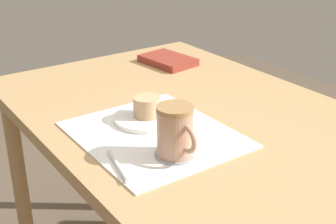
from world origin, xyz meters
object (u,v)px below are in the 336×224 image
pastry (147,107)px  small_book (168,60)px  pastry_plate (147,118)px  dining_table (210,151)px  coffee_mug (176,131)px

pastry → small_book: bearing=138.7°
pastry_plate → small_book: size_ratio=0.93×
dining_table → pastry_plate: 0.18m
pastry_plate → coffee_mug: size_ratio=1.49×
pastry_plate → small_book: bearing=138.7°
pastry → small_book: 0.47m
pastry_plate → coffee_mug: coffee_mug is taller
dining_table → pastry_plate: bearing=-127.6°
pastry_plate → pastry: pastry is taller
pastry_plate → pastry: 0.03m
coffee_mug → small_book: 0.65m
dining_table → coffee_mug: 0.24m
dining_table → pastry_plate: pastry_plate is taller
coffee_mug → small_book: coffee_mug is taller
pastry_plate → small_book: (-0.35, 0.31, 0.00)m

